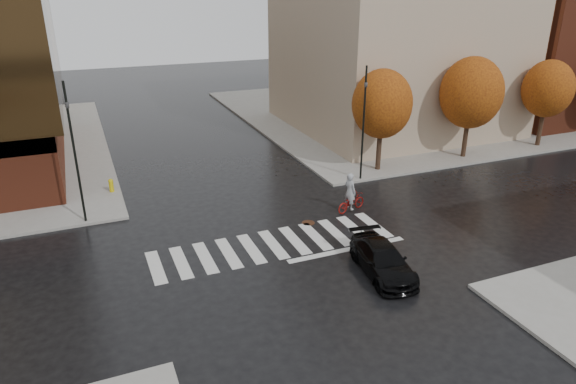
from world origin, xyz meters
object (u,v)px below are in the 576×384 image
object	(u,v)px
traffic_light_ne	(364,117)
fire_hydrant	(111,185)
sedan	(382,260)
cyclist	(351,198)
traffic_light_nw	(73,145)

from	to	relation	value
traffic_light_ne	fire_hydrant	size ratio (longest dim) A/B	8.80
sedan	traffic_light_ne	size ratio (longest dim) A/B	0.62
cyclist	fire_hydrant	xyz separation A→B (m)	(-11.75, 7.50, -0.16)
fire_hydrant	traffic_light_ne	bearing A→B (deg)	-14.25
cyclist	sedan	bearing A→B (deg)	145.60
sedan	traffic_light_ne	xyz separation A→B (m)	(4.70, 9.96, 3.44)
traffic_light_nw	traffic_light_ne	xyz separation A→B (m)	(16.17, -0.05, -0.15)
cyclist	traffic_light_nw	world-z (taller)	traffic_light_nw
cyclist	traffic_light_ne	size ratio (longest dim) A/B	0.31
traffic_light_nw	fire_hydrant	world-z (taller)	traffic_light_nw
traffic_light_nw	fire_hydrant	xyz separation A→B (m)	(1.60, 3.65, -3.63)
cyclist	traffic_light_nw	distance (m)	14.32
sedan	traffic_light_nw	distance (m)	15.64
traffic_light_nw	sedan	bearing A→B (deg)	59.55
cyclist	traffic_light_ne	bearing A→B (deg)	-54.10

